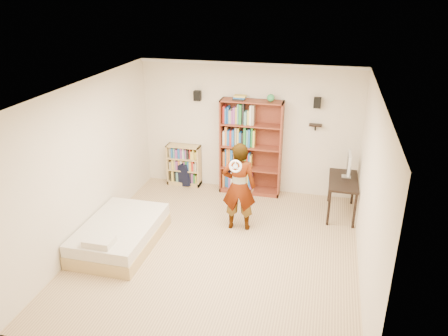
# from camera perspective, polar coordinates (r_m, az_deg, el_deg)

# --- Properties ---
(ground) EXTENTS (4.50, 5.00, 0.01)m
(ground) POSITION_cam_1_polar(r_m,az_deg,el_deg) (7.41, -0.71, -10.68)
(ground) COLOR tan
(ground) RESTS_ON ground
(room_shell) EXTENTS (4.52, 5.02, 2.71)m
(room_shell) POSITION_cam_1_polar(r_m,az_deg,el_deg) (6.60, -0.79, 2.17)
(room_shell) COLOR beige
(room_shell) RESTS_ON ground
(crown_molding) EXTENTS (4.50, 5.00, 0.06)m
(crown_molding) POSITION_cam_1_polar(r_m,az_deg,el_deg) (6.33, -0.83, 9.88)
(crown_molding) COLOR silver
(crown_molding) RESTS_ON room_shell
(speaker_left) EXTENTS (0.14, 0.12, 0.20)m
(speaker_left) POSITION_cam_1_polar(r_m,az_deg,el_deg) (9.01, -3.50, 9.41)
(speaker_left) COLOR black
(speaker_left) RESTS_ON room_shell
(speaker_right) EXTENTS (0.14, 0.12, 0.20)m
(speaker_right) POSITION_cam_1_polar(r_m,az_deg,el_deg) (8.63, 12.09, 8.34)
(speaker_right) COLOR black
(speaker_right) RESTS_ON room_shell
(wall_shelf) EXTENTS (0.25, 0.16, 0.02)m
(wall_shelf) POSITION_cam_1_polar(r_m,az_deg,el_deg) (8.76, 11.86, 5.51)
(wall_shelf) COLOR black
(wall_shelf) RESTS_ON room_shell
(tall_bookshelf) EXTENTS (1.26, 0.37, 1.99)m
(tall_bookshelf) POSITION_cam_1_polar(r_m,az_deg,el_deg) (8.97, 3.53, 2.62)
(tall_bookshelf) COLOR brown
(tall_bookshelf) RESTS_ON ground
(low_bookshelf) EXTENTS (0.73, 0.27, 0.91)m
(low_bookshelf) POSITION_cam_1_polar(r_m,az_deg,el_deg) (9.56, -5.24, 0.39)
(low_bookshelf) COLOR tan
(low_bookshelf) RESTS_ON ground
(computer_desk) EXTENTS (0.53, 1.06, 0.72)m
(computer_desk) POSITION_cam_1_polar(r_m,az_deg,el_deg) (8.61, 15.11, -3.67)
(computer_desk) COLOR black
(computer_desk) RESTS_ON ground
(imac) EXTENTS (0.14, 0.48, 0.47)m
(imac) POSITION_cam_1_polar(r_m,az_deg,el_deg) (8.50, 15.83, 0.34)
(imac) COLOR silver
(imac) RESTS_ON computer_desk
(daybed) EXTENTS (1.15, 1.77, 0.52)m
(daybed) POSITION_cam_1_polar(r_m,az_deg,el_deg) (7.62, -13.43, -8.03)
(daybed) COLOR silver
(daybed) RESTS_ON ground
(person) EXTENTS (0.64, 0.46, 1.63)m
(person) POSITION_cam_1_polar(r_m,az_deg,el_deg) (7.66, 1.95, -2.47)
(person) COLOR black
(person) RESTS_ON ground
(wii_wheel) EXTENTS (0.22, 0.08, 0.22)m
(wii_wheel) POSITION_cam_1_polar(r_m,az_deg,el_deg) (7.18, 1.51, 0.23)
(wii_wheel) COLOR silver
(wii_wheel) RESTS_ON person
(navy_bag) EXTENTS (0.43, 0.35, 0.51)m
(navy_bag) POSITION_cam_1_polar(r_m,az_deg,el_deg) (9.61, -5.29, -0.79)
(navy_bag) COLOR black
(navy_bag) RESTS_ON ground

